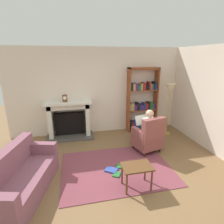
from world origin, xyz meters
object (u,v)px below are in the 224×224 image
at_px(fireplace, 69,118).
at_px(mantel_clock, 65,98).
at_px(side_table, 137,169).
at_px(floor_lamp, 170,92).
at_px(bookshelf, 142,102).
at_px(seated_reader, 146,128).
at_px(sofa_floral, 20,179).
at_px(armchair_reading, 149,136).

bearing_deg(fireplace, mantel_clock, -129.19).
xyz_separation_m(side_table, floor_lamp, (1.83, 2.21, 0.98)).
xyz_separation_m(mantel_clock, bookshelf, (2.44, 0.14, -0.27)).
bearing_deg(side_table, seated_reader, 61.16).
relative_size(fireplace, mantel_clock, 7.03).
height_order(fireplace, sofa_floral, fireplace).
distance_m(seated_reader, floor_lamp, 1.56).
height_order(fireplace, floor_lamp, floor_lamp).
relative_size(mantel_clock, bookshelf, 0.10).
xyz_separation_m(fireplace, mantel_clock, (-0.08, -0.10, 0.65)).
bearing_deg(seated_reader, side_table, 46.43).
height_order(fireplace, mantel_clock, mantel_clock).
distance_m(armchair_reading, side_table, 1.48).
bearing_deg(floor_lamp, armchair_reading, -137.62).
bearing_deg(fireplace, floor_lamp, -8.83).
bearing_deg(mantel_clock, fireplace, 50.81).
height_order(fireplace, side_table, fireplace).
bearing_deg(fireplace, sofa_floral, -109.87).
bearing_deg(floor_lamp, seated_reader, -141.99).
bearing_deg(armchair_reading, floor_lamp, -152.35).
height_order(fireplace, seated_reader, fireplace).
relative_size(mantel_clock, armchair_reading, 0.21).
distance_m(mantel_clock, seated_reader, 2.47).
xyz_separation_m(mantel_clock, floor_lamp, (3.13, -0.37, 0.13)).
xyz_separation_m(armchair_reading, side_table, (-0.78, -1.25, -0.03)).
relative_size(armchair_reading, floor_lamp, 0.60).
bearing_deg(sofa_floral, floor_lamp, -49.39).
relative_size(seated_reader, side_table, 2.04).
bearing_deg(side_table, floor_lamp, 50.36).
bearing_deg(floor_lamp, side_table, -129.64).
relative_size(sofa_floral, floor_lamp, 1.12).
xyz_separation_m(bookshelf, armchair_reading, (-0.36, -1.46, -0.55)).
xyz_separation_m(armchair_reading, seated_reader, (-0.03, 0.11, 0.20)).
relative_size(bookshelf, side_table, 3.73).
bearing_deg(floor_lamp, sofa_floral, -153.86).
bearing_deg(fireplace, seated_reader, -33.72).
distance_m(mantel_clock, sofa_floral, 2.60).
height_order(armchair_reading, seated_reader, seated_reader).
xyz_separation_m(mantel_clock, armchair_reading, (2.08, -1.33, -0.82)).
distance_m(mantel_clock, bookshelf, 2.46).
relative_size(fireplace, seated_reader, 1.24).
xyz_separation_m(fireplace, sofa_floral, (-0.87, -2.39, -0.28)).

